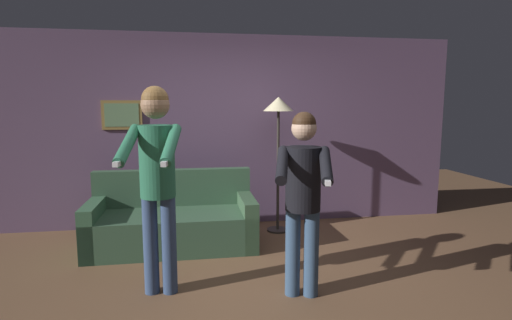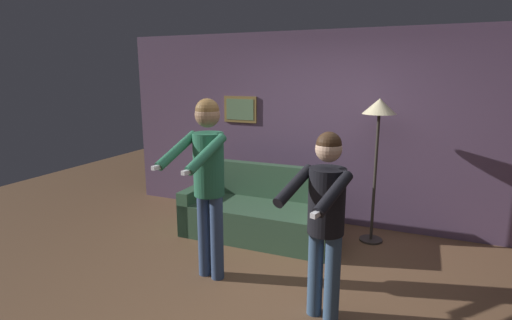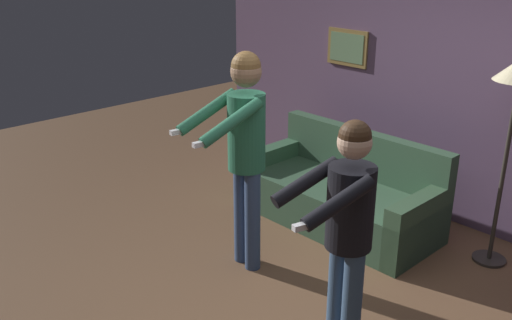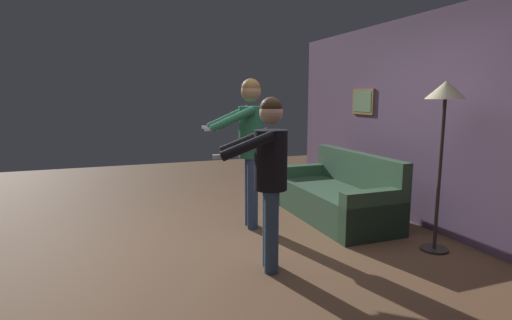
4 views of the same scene
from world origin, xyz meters
name	(u,v)px [view 1 (image 1 of 4)]	position (x,y,z in m)	size (l,w,h in m)	color
ground_plane	(251,292)	(0.00, 0.00, 0.00)	(12.00, 12.00, 0.00)	brown
back_wall_assembly	(228,131)	(-0.01, 2.15, 1.30)	(6.40, 0.09, 2.60)	#644B6A
couch	(173,223)	(-0.74, 1.30, 0.28)	(1.91, 0.86, 0.87)	#395A40
torchiere_lamp	(278,116)	(0.60, 1.68, 1.52)	(0.40, 0.40, 1.76)	#332D28
person_standing_left	(157,169)	(-0.79, 0.10, 1.12)	(0.50, 0.74, 1.82)	#344A72
person_standing_right	(303,188)	(0.43, -0.14, 0.96)	(0.54, 0.70, 1.60)	#375272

